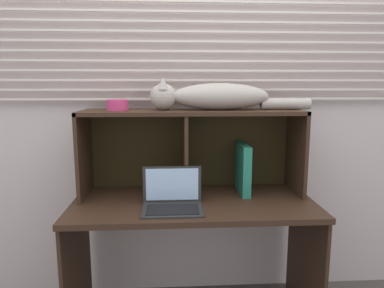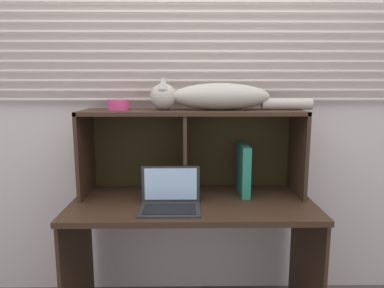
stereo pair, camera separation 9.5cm
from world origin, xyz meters
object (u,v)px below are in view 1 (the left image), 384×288
(laptop, at_px, (172,200))
(binder_upright, at_px, (243,168))
(book_stack, at_px, (160,190))
(small_basket, at_px, (118,105))
(cat, at_px, (214,97))

(laptop, bearing_deg, binder_upright, 30.40)
(laptop, relative_size, book_stack, 1.39)
(laptop, bearing_deg, small_basket, 140.77)
(laptop, xyz_separation_m, binder_upright, (0.42, 0.25, 0.10))
(cat, height_order, binder_upright, cat)
(binder_upright, distance_m, small_basket, 0.81)
(book_stack, relative_size, small_basket, 1.89)
(cat, bearing_deg, laptop, -134.27)
(small_basket, bearing_deg, cat, -0.00)
(cat, xyz_separation_m, laptop, (-0.24, -0.25, -0.53))
(cat, xyz_separation_m, binder_upright, (0.18, 0.00, -0.42))
(laptop, distance_m, book_stack, 0.26)
(book_stack, bearing_deg, cat, -0.12)
(book_stack, bearing_deg, laptop, -73.22)
(cat, bearing_deg, binder_upright, 0.00)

